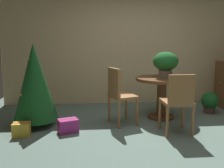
{
  "coord_description": "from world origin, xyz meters",
  "views": [
    {
      "loc": [
        -1.04,
        -3.66,
        1.44
      ],
      "look_at": [
        -0.66,
        0.5,
        0.74
      ],
      "focal_mm": 40.39,
      "sensor_mm": 36.0,
      "label": 1
    }
  ],
  "objects": [
    {
      "name": "gift_box_purple",
      "position": [
        -1.39,
        0.26,
        0.11
      ],
      "size": [
        0.36,
        0.3,
        0.22
      ],
      "color": "#9E287A",
      "rests_on": "ground_plane"
    },
    {
      "name": "wooden_chair_left",
      "position": [
        -0.53,
        0.59,
        0.57
      ],
      "size": [
        0.52,
        0.55,
        1.0
      ],
      "color": "#9E6B3D",
      "rests_on": "ground_plane"
    },
    {
      "name": "ground_plane",
      "position": [
        0.0,
        0.0,
        0.0
      ],
      "size": [
        6.6,
        6.6,
        0.0
      ],
      "primitive_type": "plane",
      "color": "slate"
    },
    {
      "name": "potted_plant",
      "position": [
        1.38,
        1.12,
        0.24
      ],
      "size": [
        0.34,
        0.34,
        0.44
      ],
      "color": "#4C382D",
      "rests_on": "ground_plane"
    },
    {
      "name": "gift_box_gold",
      "position": [
        -2.1,
        0.15,
        0.11
      ],
      "size": [
        0.26,
        0.19,
        0.21
      ],
      "color": "gold",
      "rests_on": "ground_plane"
    },
    {
      "name": "round_dining_table",
      "position": [
        0.31,
        0.9,
        0.57
      ],
      "size": [
        0.98,
        0.98,
        0.78
      ],
      "color": "brown",
      "rests_on": "ground_plane"
    },
    {
      "name": "holiday_tree",
      "position": [
        -1.96,
        0.63,
        0.77
      ],
      "size": [
        0.75,
        0.75,
        1.42
      ],
      "color": "brown",
      "rests_on": "ground_plane"
    },
    {
      "name": "back_wall_panel",
      "position": [
        0.0,
        2.2,
        1.3
      ],
      "size": [
        6.0,
        0.1,
        2.6
      ],
      "primitive_type": "cube",
      "color": "beige",
      "rests_on": "ground_plane"
    },
    {
      "name": "wooden_chair_near",
      "position": [
        0.31,
        0.02,
        0.55
      ],
      "size": [
        0.44,
        0.45,
        0.96
      ],
      "color": "#9E6B3D",
      "rests_on": "ground_plane"
    },
    {
      "name": "flower_vase",
      "position": [
        0.36,
        0.86,
        1.06
      ],
      "size": [
        0.46,
        0.46,
        0.48
      ],
      "color": "#665B51",
      "rests_on": "round_dining_table"
    }
  ]
}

